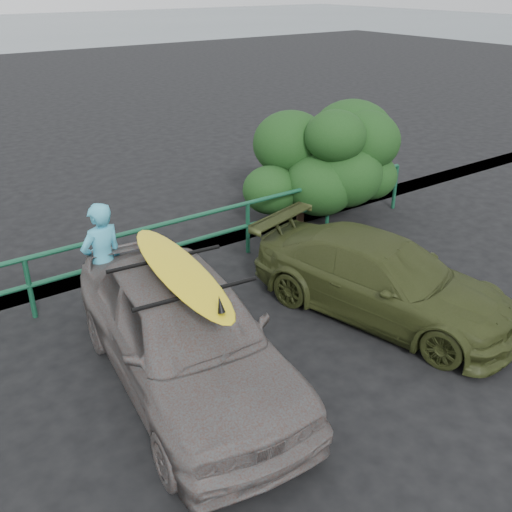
{
  "coord_description": "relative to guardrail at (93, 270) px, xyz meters",
  "views": [
    {
      "loc": [
        -2.53,
        -3.1,
        4.75
      ],
      "look_at": [
        1.67,
        2.86,
        1.16
      ],
      "focal_mm": 40.0,
      "sensor_mm": 36.0,
      "label": 1
    }
  ],
  "objects": [
    {
      "name": "shrub_right",
      "position": [
        5.0,
        0.5,
        0.67
      ],
      "size": [
        3.2,
        2.4,
        2.39
      ],
      "primitive_type": null,
      "color": "#193D16",
      "rests_on": "ground"
    },
    {
      "name": "guardrail",
      "position": [
        0.0,
        0.0,
        0.0
      ],
      "size": [
        14.0,
        0.08,
        1.04
      ],
      "primitive_type": null,
      "color": "#164E33",
      "rests_on": "ground"
    },
    {
      "name": "olive_vehicle",
      "position": [
        3.44,
        -2.98,
        0.08
      ],
      "size": [
        2.75,
        4.46,
        1.21
      ],
      "primitive_type": "imported",
      "rotation": [
        0.0,
        0.0,
        0.27
      ],
      "color": "#343B1A",
      "rests_on": "ground"
    },
    {
      "name": "man",
      "position": [
        -0.03,
        -0.61,
        0.41
      ],
      "size": [
        0.75,
        0.57,
        1.85
      ],
      "primitive_type": "imported",
      "rotation": [
        0.0,
        0.0,
        3.35
      ],
      "color": "#43ADCB",
      "rests_on": "ground"
    },
    {
      "name": "surfboard",
      "position": [
        0.16,
        -2.72,
        1.11
      ],
      "size": [
        0.86,
        2.76,
        0.08
      ],
      "primitive_type": "ellipsoid",
      "rotation": [
        0.0,
        0.0,
        -0.11
      ],
      "color": "gold",
      "rests_on": "roof_rack"
    },
    {
      "name": "sedan",
      "position": [
        0.16,
        -2.72,
        0.25
      ],
      "size": [
        2.31,
        4.7,
        1.54
      ],
      "primitive_type": "imported",
      "rotation": [
        0.0,
        0.0,
        -0.11
      ],
      "color": "#605856",
      "rests_on": "ground"
    },
    {
      "name": "ground",
      "position": [
        0.0,
        -5.0,
        -0.52
      ],
      "size": [
        80.0,
        80.0,
        0.0
      ],
      "primitive_type": "plane",
      "color": "black"
    },
    {
      "name": "roof_rack",
      "position": [
        0.16,
        -2.72,
        1.05
      ],
      "size": [
        1.6,
        1.2,
        0.05
      ],
      "primitive_type": null,
      "rotation": [
        0.0,
        0.0,
        -0.11
      ],
      "color": "black",
      "rests_on": "sedan"
    }
  ]
}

